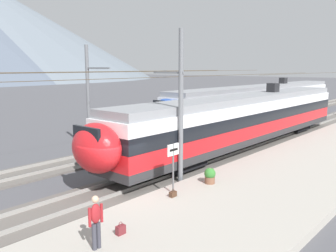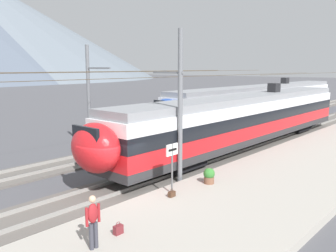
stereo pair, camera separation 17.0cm
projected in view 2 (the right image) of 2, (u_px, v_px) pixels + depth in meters
name	position (u px, v px, depth m)	size (l,w,h in m)	color
ground_plane	(117.00, 201.00, 15.58)	(400.00, 400.00, 0.00)	#4C4C51
platform_slab	(195.00, 226.00, 12.74)	(120.00, 6.70, 0.34)	#A39E93
track_near	(103.00, 194.00, 16.26)	(120.00, 3.00, 0.28)	#5B5651
track_far	(40.00, 170.00, 20.01)	(120.00, 3.00, 0.28)	#5B5651
train_near_platform	(244.00, 118.00, 25.19)	(27.42, 2.98, 4.27)	#2D2D30
train_far_track	(263.00, 100.00, 39.29)	(33.49, 2.94, 4.27)	#2D2D30
catenary_mast_mid	(178.00, 106.00, 17.25)	(40.46, 1.92, 7.60)	slate
catenary_mast_far_side	(90.00, 96.00, 24.53)	(40.46, 2.57, 7.31)	slate
platform_sign	(172.00, 157.00, 15.29)	(0.70, 0.08, 2.21)	#59595B
passenger_walking	(93.00, 219.00, 10.66)	(0.53, 0.22, 1.69)	#383842
handbag_beside_passenger	(118.00, 230.00, 11.72)	(0.32, 0.18, 0.43)	maroon
handbag_near_sign	(172.00, 194.00, 15.11)	(0.32, 0.18, 0.36)	#472D1E
potted_plant_platform_edge	(209.00, 175.00, 16.80)	(0.54, 0.54, 0.75)	brown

